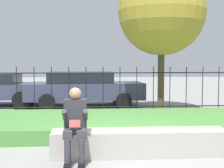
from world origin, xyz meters
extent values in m
plane|color=gray|center=(0.00, 0.00, 0.00)|extent=(60.00, 60.00, 0.00)
cube|color=#ADA89E|center=(0.24, 0.00, 0.23)|extent=(3.18, 0.56, 0.46)
cube|color=gray|center=(0.24, 0.00, 0.04)|extent=(3.05, 0.52, 0.08)
cube|color=black|center=(-1.02, -0.68, 0.04)|extent=(0.11, 0.26, 0.09)
cylinder|color=#38383D|center=(-1.02, -0.62, 0.28)|extent=(0.11, 0.11, 0.37)
cube|color=#38383D|center=(-1.02, -0.41, 0.52)|extent=(0.15, 0.42, 0.13)
cube|color=black|center=(-0.80, -0.68, 0.04)|extent=(0.11, 0.26, 0.09)
cylinder|color=#38383D|center=(-0.80, -0.62, 0.28)|extent=(0.11, 0.11, 0.37)
cube|color=#38383D|center=(-0.80, -0.41, 0.52)|extent=(0.15, 0.42, 0.13)
cube|color=#333338|center=(-0.91, -0.20, 0.79)|extent=(0.38, 0.24, 0.54)
sphere|color=tan|center=(-0.91, -0.22, 1.16)|extent=(0.21, 0.21, 0.21)
cylinder|color=#333338|center=(-1.08, -0.36, 0.81)|extent=(0.08, 0.29, 0.24)
cylinder|color=#333338|center=(-0.74, -0.36, 0.81)|extent=(0.08, 0.29, 0.24)
cube|color=#B2332D|center=(-0.91, -0.46, 0.68)|extent=(0.18, 0.09, 0.13)
cube|color=#4C893D|center=(0.00, 2.15, 0.16)|extent=(10.39, 2.90, 0.32)
cylinder|color=black|center=(0.00, 4.06, 0.31)|extent=(8.39, 0.03, 0.03)
cylinder|color=black|center=(0.00, 4.06, 1.37)|extent=(8.39, 0.03, 0.03)
cylinder|color=black|center=(-2.89, 4.06, 0.78)|extent=(0.02, 0.02, 1.55)
cylinder|color=black|center=(-2.36, 4.06, 0.78)|extent=(0.02, 0.02, 1.55)
cylinder|color=black|center=(-1.84, 4.06, 0.78)|extent=(0.02, 0.02, 1.55)
cylinder|color=black|center=(-1.31, 4.06, 0.78)|extent=(0.02, 0.02, 1.55)
cylinder|color=black|center=(-0.79, 4.06, 0.78)|extent=(0.02, 0.02, 1.55)
cylinder|color=black|center=(-0.26, 4.06, 0.78)|extent=(0.02, 0.02, 1.55)
cylinder|color=black|center=(0.26, 4.06, 0.78)|extent=(0.02, 0.02, 1.55)
cylinder|color=black|center=(0.79, 4.06, 0.78)|extent=(0.02, 0.02, 1.55)
cylinder|color=black|center=(1.31, 4.06, 0.78)|extent=(0.02, 0.02, 1.55)
cylinder|color=black|center=(1.84, 4.06, 0.78)|extent=(0.02, 0.02, 1.55)
cylinder|color=black|center=(2.36, 4.06, 0.78)|extent=(0.02, 0.02, 1.55)
cylinder|color=black|center=(2.89, 4.06, 0.78)|extent=(0.02, 0.02, 1.55)
cylinder|color=black|center=(3.41, 4.06, 0.78)|extent=(0.02, 0.02, 1.55)
cube|color=#383D56|center=(-0.87, 6.41, 0.60)|extent=(4.51, 1.97, 0.62)
cube|color=black|center=(-1.05, 6.40, 1.12)|extent=(2.51, 1.65, 0.42)
cylinder|color=black|center=(0.55, 5.66, 0.29)|extent=(0.59, 0.23, 0.58)
cylinder|color=black|center=(0.45, 7.33, 0.29)|extent=(0.59, 0.23, 0.58)
cylinder|color=black|center=(-2.19, 5.49, 0.29)|extent=(0.59, 0.23, 0.58)
cylinder|color=black|center=(-2.29, 7.16, 0.29)|extent=(0.59, 0.23, 0.58)
cylinder|color=black|center=(-3.13, 5.78, 0.33)|extent=(0.65, 0.20, 0.65)
cylinder|color=black|center=(-3.13, 7.52, 0.33)|extent=(0.65, 0.20, 0.65)
cylinder|color=#4C3D28|center=(1.65, 4.49, 1.27)|extent=(0.21, 0.21, 2.55)
sphere|color=olive|center=(1.65, 4.49, 3.32)|extent=(2.82, 2.82, 2.82)
camera|label=1|loc=(-0.65, -5.53, 1.69)|focal=50.00mm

